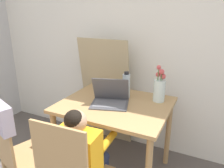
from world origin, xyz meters
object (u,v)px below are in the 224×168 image
chair_spare (12,138)px  laptop (110,98)px  flower_vase (159,88)px  water_bottle (126,85)px  person_seated (82,154)px

chair_spare → laptop: 0.85m
flower_vase → water_bottle: size_ratio=1.36×
flower_vase → person_seated: bearing=-112.6°
person_seated → flower_vase: bearing=-115.3°
person_seated → chair_spare: bearing=9.3°
person_seated → laptop: size_ratio=2.49×
chair_spare → flower_vase: bearing=-114.4°
chair_spare → water_bottle: (0.57, 0.87, 0.24)m
laptop → flower_vase: bearing=15.9°
chair_spare → flower_vase: (0.88, 0.91, 0.25)m
person_seated → laptop: 0.59m
person_seated → water_bottle: (0.02, 0.75, 0.28)m
water_bottle → flower_vase: bearing=7.7°
water_bottle → chair_spare: bearing=-123.3°
laptop → flower_vase: flower_vase is taller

